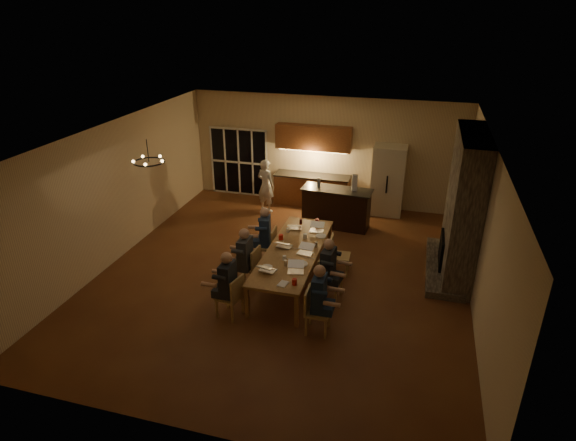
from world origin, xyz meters
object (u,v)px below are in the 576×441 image
Objects in this scene: chair_left_near at (229,296)px; laptop_b at (296,267)px; mug_front at (284,258)px; laptop_f at (317,227)px; bar_island at (336,208)px; plate_far at (321,236)px; laptop_e at (295,224)px; standing_person at (266,186)px; redcup_far at (317,221)px; can_right at (316,245)px; chandelier at (149,162)px; plate_near at (301,264)px; bar_blender at (355,183)px; mug_back at (288,230)px; plate_left at (267,267)px; chair_right_near at (318,311)px; can_silver at (286,263)px; redcup_near at (294,282)px; chair_right_mid at (331,278)px; person_right_near at (319,299)px; chair_right_far at (340,255)px; chair_left_mid at (248,266)px; refrigerator at (388,180)px; mug_mid at (305,236)px; redcup_mid at (281,237)px; can_cola at (301,221)px; laptop_a at (268,265)px; dining_table at (294,265)px; person_left_far at (265,235)px; chair_left_far at (266,246)px; person_right_mid at (328,270)px; laptop_c at (284,242)px; laptop_d at (305,249)px; bar_bottle at (319,182)px.

laptop_b reaches higher than chair_left_near.
laptop_f is at bearing 77.23° from mug_front.
bar_island reaches higher than plate_far.
laptop_e is (-0.64, -1.96, 0.32)m from bar_island.
standing_person is 15.67× the size of mug_front.
redcup_far and can_right have the same top height.
chandelier reaches higher than plate_near.
plate_far is 2.35m from bar_blender.
mug_back is 1.69m from plate_left.
chair_right_near is 1.98m from can_right.
standing_person is at bearing 26.90° from chair_right_near.
redcup_near is at bearing -60.95° from can_silver.
chair_right_mid is 4.31m from chandelier.
person_right_near is 1.19m from plate_near.
chair_right_far is at bearing 8.42° from chair_right_mid.
can_silver is at bearing 79.10° from chair_left_mid.
refrigerator is 5.24m from can_silver.
mug_mid is 0.55m from redcup_mid.
chair_right_near is 8.90× the size of mug_back.
mug_front is 0.95m from redcup_mid.
can_cola is (-0.55, 2.67, 0.00)m from redcup_near.
laptop_b is 1.15m from can_right.
refrigerator is at bearing 157.79° from chair_left_mid.
plate_near is (2.08, -4.07, -0.02)m from standing_person.
laptop_a reaches higher than redcup_far.
chair_left_near is (-0.85, -1.61, 0.07)m from dining_table.
dining_table is 1.09m from person_left_far.
chair_left_far is 1.06m from can_cola.
bar_blender is at bearing 59.42° from can_cola.
can_cola is (1.59, -2.18, 0.03)m from standing_person.
can_silver is at bearing -124.63° from laptop_a.
laptop_c is at bearing 66.61° from person_right_mid.
laptop_d is 1.27m from laptop_e.
mug_back is 2.27m from redcup_near.
bar_island is 1.35× the size of person_left_far.
standing_person is 4.73m from laptop_a.
plate_left is (-0.08, -0.98, -0.10)m from laptop_c.
laptop_a is 2.47m from redcup_far.
dining_table is at bearing 70.10° from plate_left.
laptop_f is at bearing -78.92° from bar_bottle.
laptop_f is at bearing 51.71° from chair_right_far.
bar_blender is at bearing 77.75° from can_silver.
chair_right_far is (1.74, -0.00, 0.00)m from chair_left_far.
laptop_e reaches higher than can_right.
plate_near is at bearing -95.03° from plate_far.
chair_right_mid is at bearing -15.13° from person_right_mid.
dining_table is at bearing -110.67° from refrigerator.
bar_island is 2.72m from chair_left_far.
chair_left_mid is at bearing -102.51° from bar_bottle.
laptop_c is (-1.85, -4.19, -0.14)m from refrigerator.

